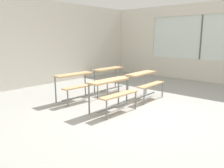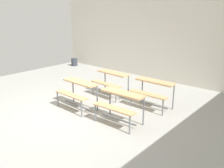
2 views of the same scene
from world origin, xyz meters
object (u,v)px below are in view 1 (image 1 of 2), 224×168
at_px(desk_bench_r0c0, 112,88).
at_px(desk_bench_r0c1, 145,79).
at_px(desk_bench_r1c1, 111,74).
at_px(desk_bench_r1c0, 76,81).

xyz_separation_m(desk_bench_r0c0, desk_bench_r0c1, (1.42, 0.05, 0.00)).
relative_size(desk_bench_r0c0, desk_bench_r1c1, 1.01).
distance_m(desk_bench_r0c1, desk_bench_r1c1, 1.32).
distance_m(desk_bench_r0c1, desk_bench_r1c0, 1.89).
xyz_separation_m(desk_bench_r0c1, desk_bench_r1c1, (0.07, 1.32, 0.00)).
bearing_deg(desk_bench_r0c0, desk_bench_r1c1, 44.03).
distance_m(desk_bench_r0c0, desk_bench_r1c0, 1.32).
bearing_deg(desk_bench_r1c0, desk_bench_r0c1, -39.41).
xyz_separation_m(desk_bench_r0c0, desk_bench_r1c0, (0.03, 1.32, 0.00)).
xyz_separation_m(desk_bench_r1c0, desk_bench_r1c1, (1.46, 0.05, 0.00)).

